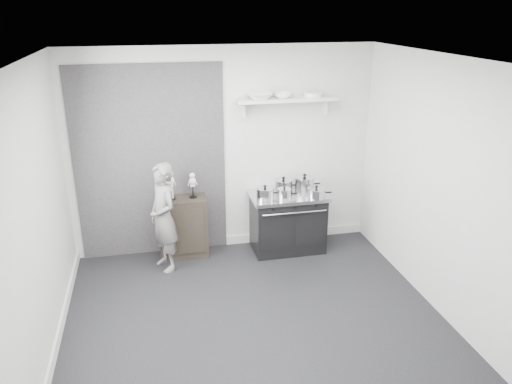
% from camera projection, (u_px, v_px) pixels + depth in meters
% --- Properties ---
extents(ground, '(4.00, 4.00, 0.00)m').
position_uv_depth(ground, '(253.00, 317.00, 5.37)').
color(ground, black).
rests_on(ground, ground).
extents(room_shell, '(4.02, 3.62, 2.71)m').
position_uv_depth(room_shell, '(241.00, 168.00, 4.91)').
color(room_shell, beige).
rests_on(room_shell, ground).
extents(wall_shelf, '(1.30, 0.26, 0.24)m').
position_uv_depth(wall_shelf, '(286.00, 100.00, 6.35)').
color(wall_shelf, silver).
rests_on(wall_shelf, room_shell).
extents(stove, '(1.00, 0.62, 0.80)m').
position_uv_depth(stove, '(288.00, 222.00, 6.73)').
color(stove, black).
rests_on(stove, ground).
extents(side_cabinet, '(0.62, 0.36, 0.81)m').
position_uv_depth(side_cabinet, '(183.00, 227.00, 6.57)').
color(side_cabinet, black).
rests_on(side_cabinet, ground).
extents(child, '(0.50, 0.60, 1.39)m').
position_uv_depth(child, '(164.00, 217.00, 6.14)').
color(child, slate).
rests_on(child, ground).
extents(pot_front_left, '(0.32, 0.24, 0.19)m').
position_uv_depth(pot_front_left, '(265.00, 193.00, 6.43)').
color(pot_front_left, '#BCBCBE').
rests_on(pot_front_left, stove).
extents(pot_back_left, '(0.34, 0.25, 0.20)m').
position_uv_depth(pot_back_left, '(283.00, 185.00, 6.69)').
color(pot_back_left, '#BCBCBE').
rests_on(pot_back_left, stove).
extents(pot_back_right, '(0.35, 0.27, 0.25)m').
position_uv_depth(pot_back_right, '(304.00, 184.00, 6.68)').
color(pot_back_right, '#BCBCBE').
rests_on(pot_back_right, stove).
extents(pot_front_right, '(0.33, 0.25, 0.17)m').
position_uv_depth(pot_front_right, '(316.00, 193.00, 6.47)').
color(pot_front_right, '#BCBCBE').
rests_on(pot_front_right, stove).
extents(pot_front_center, '(0.27, 0.18, 0.17)m').
position_uv_depth(pot_front_center, '(284.00, 194.00, 6.42)').
color(pot_front_center, '#BCBCBE').
rests_on(pot_front_center, stove).
extents(skeleton_full, '(0.12, 0.08, 0.44)m').
position_uv_depth(skeleton_full, '(170.00, 183.00, 6.33)').
color(skeleton_full, silver).
rests_on(skeleton_full, side_cabinet).
extents(skeleton_torso, '(0.11, 0.07, 0.38)m').
position_uv_depth(skeleton_torso, '(193.00, 183.00, 6.39)').
color(skeleton_torso, silver).
rests_on(skeleton_torso, side_cabinet).
extents(bowl_large, '(0.33, 0.33, 0.08)m').
position_uv_depth(bowl_large, '(259.00, 96.00, 6.25)').
color(bowl_large, white).
rests_on(bowl_large, wall_shelf).
extents(bowl_small, '(0.22, 0.22, 0.07)m').
position_uv_depth(bowl_small, '(283.00, 95.00, 6.31)').
color(bowl_small, white).
rests_on(bowl_small, wall_shelf).
extents(plate_stack, '(0.24, 0.24, 0.06)m').
position_uv_depth(plate_stack, '(313.00, 95.00, 6.40)').
color(plate_stack, silver).
rests_on(plate_stack, wall_shelf).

